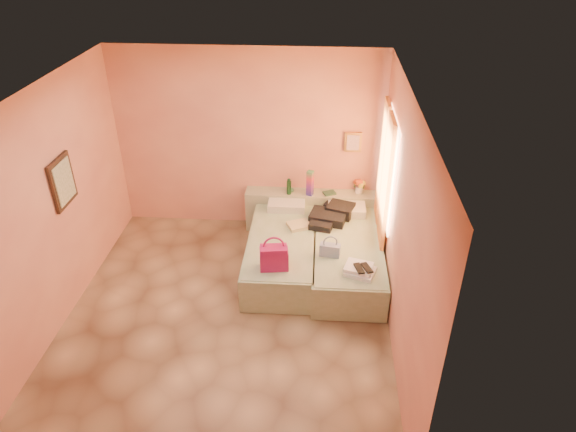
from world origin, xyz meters
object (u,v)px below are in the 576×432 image
Objects in this scene: bed_left at (282,252)px; magenta_handbag at (274,257)px; headboard_ledge at (312,211)px; bed_right at (347,258)px; blue_handbag at (330,250)px; flower_vase at (359,185)px; towel_stack at (360,270)px; green_book at (329,193)px; water_bottle at (289,187)px.

magenta_handbag is (-0.05, -0.70, 0.42)m from bed_left.
bed_right is at bearing -64.93° from headboard_ledge.
blue_handbag is at bearing -78.96° from headboard_ledge.
flower_vase reaches higher than towel_stack.
green_book is 0.51× the size of magenta_handbag.
flower_vase is (0.71, 0.06, 0.45)m from headboard_ledge.
flower_vase reaches higher than bed_left.
blue_handbag is at bearing 136.78° from towel_stack.
water_bottle is at bearing -169.37° from headboard_ledge.
bed_right is 1.21m from magenta_handbag.
bed_left is 0.90m from bed_right.
magenta_handbag is 1.01× the size of towel_stack.
bed_left is 1.00× the size of bed_right.
flower_vase is 0.74× the size of magenta_handbag.
green_book is (0.64, 1.03, 0.41)m from bed_left.
water_bottle is 1.07m from flower_vase.
water_bottle is 1.35× the size of green_book.
headboard_ledge is at bearing 110.20° from towel_stack.
magenta_handbag is (-0.68, -1.72, 0.00)m from green_book.
flower_vase is 0.99× the size of blue_handbag.
blue_handbag is (0.65, -0.38, 0.33)m from bed_left.
water_bottle is 2.00m from towel_stack.
water_bottle is (-0.88, 1.06, 0.52)m from bed_right.
green_book is at bearing 3.92° from water_bottle.
magenta_handbag is 0.77m from blue_handbag.
magenta_handbag is at bearing -103.52° from headboard_ledge.
towel_stack is (0.39, -1.76, -0.11)m from green_book.
magenta_handbag is (-0.07, -1.68, -0.11)m from water_bottle.
headboard_ledge reaches higher than bed_right.
green_book is (-0.26, 1.10, 0.41)m from bed_right.
bed_left is at bearing -134.51° from flower_vase.
green_book reaches higher than towel_stack.
green_book is at bearing -169.83° from flower_vase.
bed_right is at bearing 60.16° from blue_handbag.
water_bottle is 0.92× the size of blue_handbag.
towel_stack is at bearing -35.88° from bed_left.
water_bottle is at bearing 123.80° from blue_handbag.
headboard_ledge is at bearing 150.91° from green_book.
headboard_ledge is 0.85m from flower_vase.
bed_left is 5.71× the size of towel_stack.
flower_vase is (0.19, 1.18, 0.53)m from bed_right.
magenta_handbag is (-0.42, -1.75, 0.34)m from headboard_ledge.
bed_right is at bearing -50.25° from water_bottle.
bed_right is 7.69× the size of flower_vase.
bed_left is 5.66× the size of magenta_handbag.
bed_right is 8.26× the size of water_bottle.
blue_handbag is (-0.43, -1.49, -0.20)m from flower_vase.
bed_left is 7.59× the size of blue_handbag.
headboard_ledge is 1.02× the size of bed_left.
bed_left is 0.81m from magenta_handbag.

